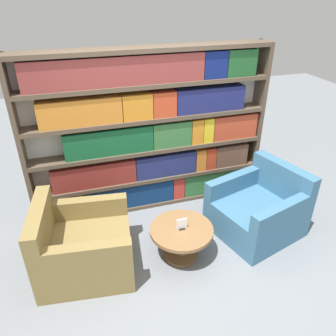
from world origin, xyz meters
name	(u,v)px	position (x,y,z in m)	size (l,w,h in m)	color
ground_plane	(182,265)	(0.00, 0.00, 0.00)	(14.00, 14.00, 0.00)	slate
bookshelf	(152,134)	(0.02, 1.26, 1.01)	(3.02, 0.30, 2.05)	silver
armchair_left	(82,247)	(-1.00, 0.29, 0.28)	(1.03, 0.98, 0.80)	olive
armchair_right	(259,210)	(1.07, 0.29, 0.28)	(1.12, 1.08, 0.80)	#386684
coffee_table	(181,236)	(0.04, 0.14, 0.27)	(0.68, 0.68, 0.38)	brown
table_sign	(182,225)	(0.04, 0.14, 0.43)	(0.11, 0.06, 0.13)	black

